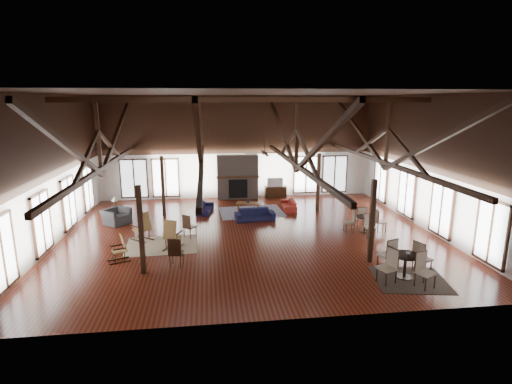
{
  "coord_description": "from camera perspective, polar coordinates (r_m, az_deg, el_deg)",
  "views": [
    {
      "loc": [
        -1.76,
        -16.47,
        5.74
      ],
      "look_at": [
        0.4,
        1.0,
        1.67
      ],
      "focal_mm": 28.0,
      "sensor_mm": 36.0,
      "label": 1
    }
  ],
  "objects": [
    {
      "name": "roof_truss",
      "position": [
        16.65,
        -0.95,
        7.11
      ],
      "size": [
        15.6,
        14.07,
        3.14
      ],
      "color": "black",
      "rests_on": "wall_back"
    },
    {
      "name": "cup_far",
      "position": [
        18.23,
        15.26,
        -3.33
      ],
      "size": [
        0.14,
        0.14,
        0.1
      ],
      "primitive_type": "imported",
      "rotation": [
        0.0,
        0.0,
        0.16
      ],
      "color": "#B2B2B2",
      "rests_on": "cafe_table_far"
    },
    {
      "name": "ceiling",
      "position": [
        16.56,
        -0.98,
        13.91
      ],
      "size": [
        16.0,
        14.0,
        0.02
      ],
      "primitive_type": "cube",
      "color": "black",
      "rests_on": "wall_back"
    },
    {
      "name": "rocking_chair_a",
      "position": [
        17.29,
        -15.85,
        -4.88
      ],
      "size": [
        1.05,
        1.0,
        1.22
      ],
      "rotation": [
        0.0,
        0.0,
        0.86
      ],
      "color": "olive",
      "rests_on": "floor"
    },
    {
      "name": "coffee_table",
      "position": [
        20.95,
        -1.12,
        -1.7
      ],
      "size": [
        1.37,
        0.95,
        0.48
      ],
      "rotation": [
        0.0,
        0.0,
        -0.28
      ],
      "color": "brown",
      "rests_on": "floor"
    },
    {
      "name": "vase",
      "position": [
        20.97,
        -1.13,
        -1.24
      ],
      "size": [
        0.21,
        0.21,
        0.21
      ],
      "primitive_type": "imported",
      "rotation": [
        0.0,
        0.0,
        -0.04
      ],
      "color": "#B2B2B2",
      "rests_on": "coffee_table"
    },
    {
      "name": "rug_navy",
      "position": [
        20.98,
        -0.67,
        -2.85
      ],
      "size": [
        3.44,
        2.67,
        0.01
      ],
      "primitive_type": "cube",
      "rotation": [
        0.0,
        0.0,
        0.07
      ],
      "color": "#181945",
      "rests_on": "floor"
    },
    {
      "name": "wall_back",
      "position": [
        23.69,
        -2.75,
        6.36
      ],
      "size": [
        16.0,
        0.02,
        6.0
      ],
      "primitive_type": "cube",
      "color": "silver",
      "rests_on": "floor"
    },
    {
      "name": "side_table_lamp",
      "position": [
        21.04,
        -19.43,
        -2.39
      ],
      "size": [
        0.43,
        0.43,
        1.11
      ],
      "color": "black",
      "rests_on": "floor"
    },
    {
      "name": "wall_left",
      "position": [
        17.82,
        -27.47,
        2.69
      ],
      "size": [
        0.02,
        14.0,
        6.0
      ],
      "primitive_type": "cube",
      "color": "silver",
      "rests_on": "floor"
    },
    {
      "name": "cup_near",
      "position": [
        14.09,
        20.91,
        -8.16
      ],
      "size": [
        0.16,
        0.16,
        0.1
      ],
      "primitive_type": "imported",
      "rotation": [
        0.0,
        0.0,
        0.43
      ],
      "color": "#B2B2B2",
      "rests_on": "cafe_table_near"
    },
    {
      "name": "side_chair_a",
      "position": [
        17.16,
        -9.66,
        -4.59
      ],
      "size": [
        0.62,
        0.62,
        1.04
      ],
      "rotation": [
        0.0,
        0.0,
        -0.72
      ],
      "color": "black",
      "rests_on": "floor"
    },
    {
      "name": "television",
      "position": [
        24.05,
        2.71,
        1.43
      ],
      "size": [
        0.94,
        0.16,
        0.54
      ],
      "primitive_type": "imported",
      "rotation": [
        0.0,
        0.0,
        -0.04
      ],
      "color": "#B2B2B2",
      "rests_on": "tv_console"
    },
    {
      "name": "sofa_navy_front",
      "position": [
        19.49,
        -0.15,
        -3.26
      ],
      "size": [
        1.98,
        0.94,
        0.56
      ],
      "primitive_type": "imported",
      "rotation": [
        0.0,
        0.0,
        0.1
      ],
      "color": "#131436",
      "rests_on": "floor"
    },
    {
      "name": "sofa_orange",
      "position": [
        21.51,
        4.68,
        -1.84
      ],
      "size": [
        1.71,
        0.73,
        0.49
      ],
      "primitive_type": "imported",
      "rotation": [
        0.0,
        0.0,
        -1.62
      ],
      "color": "maroon",
      "rests_on": "floor"
    },
    {
      "name": "rug_tan",
      "position": [
        16.71,
        -13.34,
        -7.42
      ],
      "size": [
        2.9,
        2.33,
        0.01
      ],
      "primitive_type": "cube",
      "rotation": [
        0.0,
        0.0,
        0.05
      ],
      "color": "tan",
      "rests_on": "floor"
    },
    {
      "name": "cafe_table_near",
      "position": [
        14.17,
        20.55,
        -9.3
      ],
      "size": [
        2.18,
        2.18,
        1.12
      ],
      "rotation": [
        0.0,
        0.0,
        0.35
      ],
      "color": "black",
      "rests_on": "floor"
    },
    {
      "name": "fireplace",
      "position": [
        23.63,
        -2.65,
        2.14
      ],
      "size": [
        2.5,
        0.69,
        2.6
      ],
      "color": "#64564C",
      "rests_on": "floor"
    },
    {
      "name": "sofa_navy_left",
      "position": [
        21.04,
        -7.31,
        -2.23
      ],
      "size": [
        1.78,
        0.96,
        0.49
      ],
      "primitive_type": "imported",
      "rotation": [
        0.0,
        0.0,
        1.38
      ],
      "color": "black",
      "rests_on": "floor"
    },
    {
      "name": "ceiling_fan",
      "position": [
        15.76,
        1.26,
        5.69
      ],
      "size": [
        1.6,
        1.6,
        0.75
      ],
      "color": "black",
      "rests_on": "roof_truss"
    },
    {
      "name": "rug_dark",
      "position": [
        14.29,
        21.14,
        -11.58
      ],
      "size": [
        2.58,
        2.41,
        0.01
      ],
      "primitive_type": "cube",
      "rotation": [
        0.0,
        0.0,
        -0.17
      ],
      "color": "black",
      "rests_on": "floor"
    },
    {
      "name": "rocking_chair_b",
      "position": [
        16.06,
        -11.96,
        -6.08
      ],
      "size": [
        0.8,
        1.05,
        1.21
      ],
      "rotation": [
        0.0,
        0.0,
        -0.38
      ],
      "color": "olive",
      "rests_on": "floor"
    },
    {
      "name": "rocking_chair_c",
      "position": [
        15.45,
        -18.73,
        -7.66
      ],
      "size": [
        0.87,
        0.69,
        1.0
      ],
      "rotation": [
        0.0,
        0.0,
        2.0
      ],
      "color": "olive",
      "rests_on": "floor"
    },
    {
      "name": "side_chair_b",
      "position": [
        14.29,
        -11.45,
        -8.18
      ],
      "size": [
        0.54,
        0.54,
        1.1
      ],
      "rotation": [
        0.0,
        0.0,
        -0.18
      ],
      "color": "black",
      "rests_on": "floor"
    },
    {
      "name": "wall_front",
      "position": [
        10.01,
        3.35,
        -2.9
      ],
      "size": [
        16.0,
        0.02,
        6.0
      ],
      "primitive_type": "cube",
      "color": "silver",
      "rests_on": "floor"
    },
    {
      "name": "tv_console",
      "position": [
        24.19,
        2.8,
        0.05
      ],
      "size": [
        1.29,
        0.48,
        0.65
      ],
      "primitive_type": "cube",
      "color": "black",
      "rests_on": "floor"
    },
    {
      "name": "armchair",
      "position": [
        20.02,
        -19.31,
        -3.32
      ],
      "size": [
        1.47,
        1.5,
        0.73
      ],
      "primitive_type": "imported",
      "rotation": [
        0.0,
        0.0,
        0.91
      ],
      "color": "#303032",
      "rests_on": "floor"
    },
    {
      "name": "cafe_table_far",
      "position": [
        18.42,
        15.32,
        -4.03
      ],
      "size": [
        1.9,
        1.9,
        0.98
      ],
      "rotation": [
        0.0,
        0.0,
        -0.09
      ],
      "color": "black",
      "rests_on": "floor"
    },
    {
      "name": "floor",
      "position": [
        17.53,
        -0.9,
        -6.11
      ],
      "size": [
        16.0,
        16.0,
        0.0
      ],
      "primitive_type": "plane",
      "color": "#5A2313",
      "rests_on": "ground"
    },
    {
      "name": "post_grid",
      "position": [
        17.09,
        -0.92,
        -1.27
      ],
      "size": [
        8.16,
        7.16,
        3.05
      ],
      "color": "black",
      "rests_on": "floor"
    },
    {
      "name": "wall_right",
      "position": [
        19.34,
        23.41,
        3.79
      ],
      "size": [
        0.02,
        14.0,
        6.0
      ],
      "primitive_type": "cube",
      "color": "silver",
      "rests_on": "floor"
    }
  ]
}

